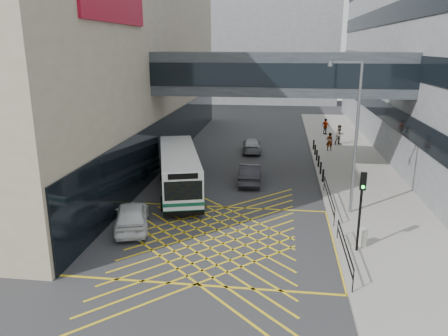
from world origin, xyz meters
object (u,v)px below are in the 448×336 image
at_px(car_dark, 250,173).
at_px(street_lamp, 353,130).
at_px(pedestrian_c, 325,127).
at_px(bus, 179,170).
at_px(litter_bin, 362,237).
at_px(car_white, 132,215).
at_px(pedestrian_a, 329,142).
at_px(car_silver, 252,145).
at_px(traffic_light, 361,200).
at_px(pedestrian_b, 340,135).

bearing_deg(car_dark, street_lamp, 136.05).
bearing_deg(street_lamp, pedestrian_c, 80.18).
distance_m(bus, car_dark, 5.26).
relative_size(litter_bin, pedestrian_c, 0.50).
distance_m(car_white, pedestrian_c, 29.55).
bearing_deg(pedestrian_a, car_dark, 55.62).
relative_size(car_white, pedestrian_a, 2.84).
height_order(car_white, pedestrian_c, pedestrian_c).
height_order(bus, pedestrian_a, bus).
relative_size(car_white, street_lamp, 0.55).
bearing_deg(car_silver, pedestrian_a, -177.45).
xyz_separation_m(litter_bin, pedestrian_c, (0.77, 27.68, 0.43)).
bearing_deg(car_white, bus, -116.54).
xyz_separation_m(bus, traffic_light, (10.28, -7.83, 1.16)).
xyz_separation_m(bus, pedestrian_b, (12.23, 15.50, -0.41)).
distance_m(car_white, traffic_light, 11.66).
relative_size(car_white, car_silver, 1.10).
height_order(car_dark, car_silver, car_dark).
relative_size(pedestrian_a, pedestrian_b, 0.86).
bearing_deg(car_white, car_dark, -138.93).
relative_size(car_silver, pedestrian_b, 2.22).
bearing_deg(car_white, traffic_light, 155.85).
distance_m(street_lamp, pedestrian_b, 18.74).
distance_m(car_white, street_lamp, 12.87).
bearing_deg(traffic_light, street_lamp, 90.78).
relative_size(car_dark, car_silver, 1.07).
bearing_deg(street_lamp, traffic_light, -100.33).
relative_size(car_dark, traffic_light, 1.17).
bearing_deg(pedestrian_c, car_dark, 111.03).
relative_size(street_lamp, pedestrian_c, 4.93).
bearing_deg(car_white, car_silver, -122.03).
height_order(street_lamp, pedestrian_b, street_lamp).
relative_size(car_silver, pedestrian_a, 2.57).
distance_m(bus, pedestrian_c, 23.43).
bearing_deg(pedestrian_c, litter_bin, 130.31).
distance_m(car_dark, car_silver, 9.48).
xyz_separation_m(car_white, car_dark, (5.64, 8.87, -0.03)).
bearing_deg(car_dark, pedestrian_c, -113.17).
xyz_separation_m(street_lamp, litter_bin, (0.08, -4.44, -4.40)).
xyz_separation_m(car_dark, car_silver, (-0.54, 9.47, -0.05)).
height_order(bus, car_dark, bus).
bearing_deg(litter_bin, bus, 145.83).
distance_m(car_dark, pedestrian_a, 12.16).
xyz_separation_m(car_silver, traffic_light, (6.29, -19.87, 2.02)).
distance_m(street_lamp, litter_bin, 6.25).
bearing_deg(car_white, pedestrian_c, -131.45).
distance_m(car_dark, street_lamp, 9.08).
xyz_separation_m(car_dark, street_lamp, (5.99, -5.32, 4.28)).
bearing_deg(car_silver, traffic_light, 103.55).
relative_size(car_dark, street_lamp, 0.53).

